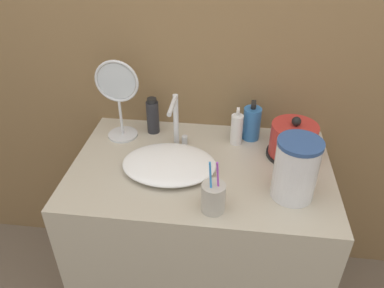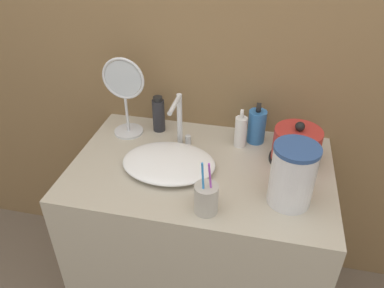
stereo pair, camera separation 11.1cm
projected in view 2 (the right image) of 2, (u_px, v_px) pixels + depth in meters
wall_back at (220, 13)px, 1.45m from camera, size 6.00×0.04×2.60m
vanity_counter at (200, 238)px, 1.68m from camera, size 1.01×0.64×0.80m
sink_basin at (169, 163)px, 1.43m from camera, size 0.36×0.28×0.05m
faucet at (180, 119)px, 1.51m from camera, size 0.06×0.16×0.23m
electric_kettle at (296, 147)px, 1.45m from camera, size 0.20×0.20×0.18m
toothbrush_cup at (206, 198)px, 1.22m from camera, size 0.08×0.08×0.21m
lotion_bottle at (241, 131)px, 1.54m from camera, size 0.05×0.05×0.17m
shampoo_bottle at (257, 126)px, 1.57m from camera, size 0.07×0.07×0.18m
mouthwash_bottle at (159, 114)px, 1.64m from camera, size 0.05×0.05×0.16m
vanity_mirror at (125, 93)px, 1.56m from camera, size 0.18×0.13×0.35m
water_pitcher at (293, 175)px, 1.23m from camera, size 0.15×0.15×0.22m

